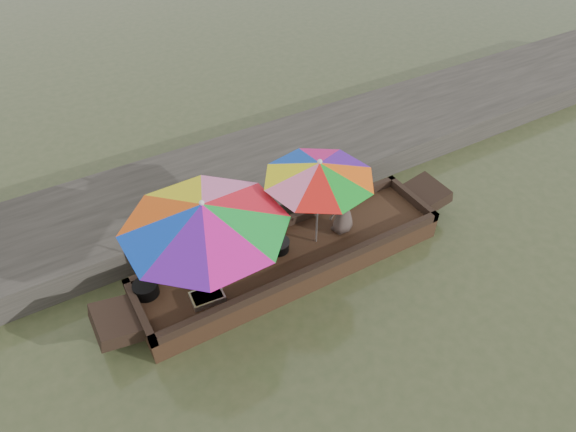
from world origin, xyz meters
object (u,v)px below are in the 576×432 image
boat_hull (291,260)px  tray_scallop (212,278)px  charcoal_grill (278,246)px  vendor (344,206)px  cooking_pot (146,289)px  umbrella_bow (208,246)px  tray_crayfish (207,297)px  supply_bag (227,255)px  umbrella_stern (318,203)px

boat_hull → tray_scallop: 1.30m
charcoal_grill → vendor: bearing=-6.0°
cooking_pot → charcoal_grill: (2.03, -0.17, -0.01)m
cooking_pot → charcoal_grill: cooking_pot is taller
charcoal_grill → umbrella_bow: 1.35m
tray_crayfish → umbrella_bow: size_ratio=0.20×
tray_scallop → charcoal_grill: size_ratio=1.33×
boat_hull → vendor: 1.16m
tray_scallop → supply_bag: 0.43m
umbrella_bow → supply_bag: bearing=40.3°
charcoal_grill → supply_bag: 0.79m
boat_hull → cooking_pot: 2.22m
boat_hull → umbrella_bow: 1.61m
tray_crayfish → charcoal_grill: (1.33, 0.35, 0.03)m
vendor → supply_bag: bearing=-24.6°
umbrella_stern → vendor: bearing=3.1°
tray_scallop → supply_bag: size_ratio=1.62×
cooking_pot → vendor: size_ratio=0.36×
boat_hull → tray_scallop: (-1.28, 0.10, 0.21)m
cooking_pot → vendor: (3.13, -0.29, 0.40)m
vendor → tray_crayfish: bearing=-10.3°
cooking_pot → tray_crayfish: cooking_pot is taller
boat_hull → charcoal_grill: charcoal_grill is taller
boat_hull → charcoal_grill: bearing=136.5°
supply_bag → charcoal_grill: bearing=-12.7°
tray_crayfish → vendor: size_ratio=0.46×
tray_scallop → vendor: size_ratio=0.46×
boat_hull → umbrella_stern: umbrella_stern is taller
boat_hull → tray_scallop: bearing=175.6°
tray_crayfish → umbrella_bow: bearing=48.9°
umbrella_bow → cooking_pot: bearing=160.3°
tray_crayfish → tray_scallop: 0.37m
supply_bag → umbrella_stern: 1.55m
boat_hull → tray_crayfish: tray_crayfish is taller
cooking_pot → tray_crayfish: bearing=-36.8°
tray_crayfish → supply_bag: 0.77m
charcoal_grill → umbrella_bow: (-1.15, -0.14, 0.70)m
vendor → umbrella_bow: 2.27m
tray_crayfish → umbrella_bow: 0.78m
boat_hull → tray_crayfish: 1.51m
cooking_pot → tray_scallop: cooking_pot is taller
tray_crayfish → tray_scallop: tray_crayfish is taller
tray_scallop → umbrella_bow: (-0.02, -0.10, 0.74)m
boat_hull → cooking_pot: bearing=171.8°
cooking_pot → tray_crayfish: size_ratio=0.78×
charcoal_grill → umbrella_bow: bearing=-172.8°
cooking_pot → umbrella_stern: 2.73m
cooking_pot → vendor: 3.17m
boat_hull → supply_bag: bearing=161.0°
tray_scallop → supply_bag: (0.35, 0.22, 0.10)m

